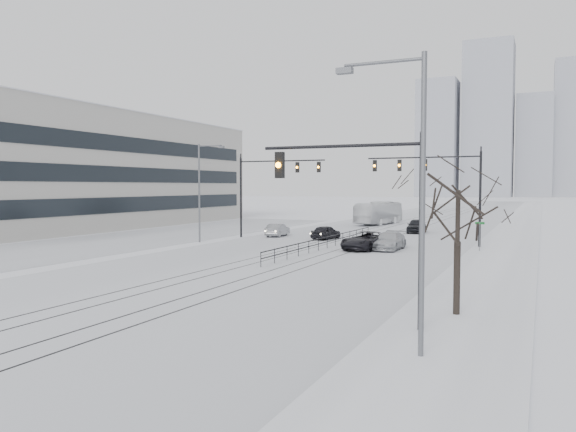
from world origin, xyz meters
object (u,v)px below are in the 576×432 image
(sedan_sb_inner, at_px, (326,232))
(box_truck, at_px, (379,213))
(sedan_sb_outer, at_px, (278,230))
(sedan_nb_right, at_px, (389,241))
(sedan_nb_front, at_px, (366,241))
(traffic_mast_near, at_px, (376,203))
(sedan_nb_far, at_px, (416,226))
(bare_tree, at_px, (458,203))

(sedan_sb_inner, relative_size, box_truck, 0.37)
(sedan_sb_outer, distance_m, sedan_nb_right, 15.22)
(sedan_nb_front, bearing_deg, sedan_sb_outer, 157.44)
(traffic_mast_near, distance_m, sedan_nb_far, 43.25)
(sedan_nb_front, relative_size, sedan_nb_far, 1.16)
(bare_tree, distance_m, sedan_sb_inner, 32.80)
(sedan_sb_inner, bearing_deg, sedan_nb_far, -113.24)
(bare_tree, xyz_separation_m, sedan_nb_right, (-8.27, 22.10, -3.78))
(bare_tree, xyz_separation_m, box_truck, (-17.10, 51.31, -2.98))
(sedan_sb_inner, xyz_separation_m, sedan_sb_outer, (-5.63, 0.94, -0.02))
(sedan_nb_front, xyz_separation_m, sedan_nb_far, (0.34, 18.24, 0.04))
(sedan_sb_inner, bearing_deg, sedan_nb_right, 148.24)
(sedan_nb_far, relative_size, box_truck, 0.42)
(traffic_mast_near, height_order, sedan_sb_inner, traffic_mast_near)
(box_truck, bearing_deg, sedan_sb_outer, 86.30)
(traffic_mast_near, xyz_separation_m, sedan_nb_right, (-5.85, 25.10, -3.85))
(box_truck, bearing_deg, sedan_sb_inner, 100.65)
(bare_tree, xyz_separation_m, sedan_sb_outer, (-21.70, 29.27, -3.83))
(sedan_nb_right, height_order, box_truck, box_truck)
(sedan_sb_inner, distance_m, sedan_sb_outer, 5.71)
(sedan_nb_right, xyz_separation_m, box_truck, (-8.83, 29.21, 0.80))
(traffic_mast_near, relative_size, sedan_nb_right, 1.43)
(bare_tree, relative_size, sedan_sb_outer, 1.53)
(sedan_nb_front, distance_m, sedan_nb_far, 18.24)
(traffic_mast_near, distance_m, box_truck, 56.35)
(sedan_nb_far, height_order, box_truck, box_truck)
(sedan_sb_outer, relative_size, sedan_nb_front, 0.75)
(bare_tree, bearing_deg, box_truck, 108.43)
(traffic_mast_near, relative_size, sedan_nb_far, 1.54)
(sedan_nb_far, bearing_deg, traffic_mast_near, -85.29)
(sedan_nb_front, bearing_deg, sedan_sb_inner, 142.56)
(box_truck, bearing_deg, traffic_mast_near, 113.22)
(bare_tree, bearing_deg, sedan_nb_right, 110.51)
(sedan_sb_inner, distance_m, sedan_nb_right, 9.99)
(sedan_sb_outer, bearing_deg, sedan_nb_right, 146.51)
(sedan_sb_outer, xyz_separation_m, box_truck, (4.60, 22.04, 0.86))
(bare_tree, bearing_deg, sedan_sb_outer, 126.55)
(traffic_mast_near, bearing_deg, box_truck, 105.13)
(sedan_sb_outer, height_order, sedan_nb_front, sedan_nb_front)
(box_truck, bearing_deg, bare_tree, 116.51)
(traffic_mast_near, distance_m, bare_tree, 3.85)
(bare_tree, bearing_deg, sedan_nb_far, 103.69)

